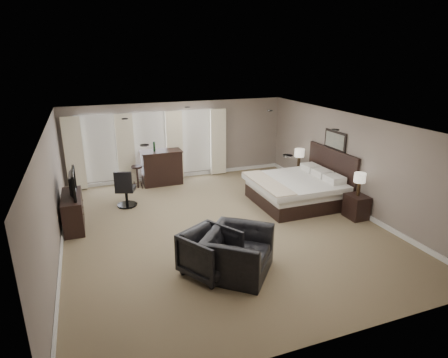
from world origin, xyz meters
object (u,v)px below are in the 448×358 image
object	(u,v)px
nightstand_near	(356,207)
armchair_far	(210,251)
nightstand_far	(298,176)
desk_chair	(126,188)
lamp_far	(299,159)
bar_counter	(162,167)
tv	(71,193)
bed	(299,178)
bar_stool_left	(138,177)
lamp_near	(359,184)
bar_stool_right	(166,172)
dresser	(73,211)
armchair_near	(238,246)

from	to	relation	value
nightstand_near	armchair_far	distance (m)	4.57
nightstand_far	desk_chair	size ratio (longest dim) A/B	0.49
nightstand_near	lamp_far	bearing A→B (deg)	90.00
bar_counter	desk_chair	size ratio (longest dim) A/B	1.20
tv	bar_counter	world-z (taller)	bar_counter
nightstand_near	bed	bearing A→B (deg)	121.54
nightstand_near	bar_stool_left	size ratio (longest dim) A/B	0.84
lamp_far	bar_stool_left	distance (m)	5.25
lamp_far	armchair_far	xyz separation A→B (m)	(-4.42, -4.07, -0.37)
nightstand_near	tv	size ratio (longest dim) A/B	0.57
lamp_near	bar_stool_right	bearing A→B (deg)	132.69
nightstand_near	tv	distance (m)	7.23
lamp_near	bar_stool_left	world-z (taller)	lamp_near
nightstand_far	armchair_far	xyz separation A→B (m)	(-4.42, -4.07, 0.23)
dresser	desk_chair	xyz separation A→B (m)	(1.38, 0.92, 0.13)
lamp_far	armchair_near	distance (m)	5.75
bar_stool_left	nightstand_far	bearing A→B (deg)	-15.96
lamp_near	armchair_near	distance (m)	4.13
nightstand_near	armchair_far	world-z (taller)	armchair_far
nightstand_far	armchair_near	bearing A→B (deg)	-132.81
tv	bed	bearing A→B (deg)	-95.33
nightstand_far	tv	distance (m)	7.01
lamp_far	dresser	bearing A→B (deg)	-172.69
lamp_near	bar_stool_right	world-z (taller)	lamp_near
armchair_near	armchair_far	bearing A→B (deg)	113.96
desk_chair	bar_stool_right	bearing A→B (deg)	-114.68
nightstand_far	bar_stool_left	size ratio (longest dim) A/B	0.72
nightstand_near	desk_chair	distance (m)	6.27
lamp_far	bar_stool_right	world-z (taller)	lamp_far
bar_counter	bar_stool_right	world-z (taller)	bar_counter
nightstand_near	desk_chair	bearing A→B (deg)	152.12
armchair_far	armchair_near	bearing A→B (deg)	-46.11
lamp_far	armchair_far	bearing A→B (deg)	-137.37
dresser	bar_counter	bearing A→B (deg)	42.12
dresser	armchair_near	distance (m)	4.49
nightstand_far	desk_chair	world-z (taller)	desk_chair
lamp_near	tv	xyz separation A→B (m)	(-6.92, 2.01, -0.03)
armchair_far	desk_chair	bearing A→B (deg)	74.91
tv	armchair_far	distance (m)	4.07
lamp_near	armchair_far	world-z (taller)	lamp_near
bar_stool_left	bar_stool_right	xyz separation A→B (m)	(0.93, 0.10, 0.02)
armchair_near	desk_chair	size ratio (longest dim) A/B	1.22
nightstand_far	dresser	bearing A→B (deg)	-172.69
desk_chair	bar_stool_left	bearing A→B (deg)	-90.98
armchair_near	bar_stool_left	size ratio (longest dim) A/B	1.80
nightstand_far	lamp_near	xyz separation A→B (m)	(0.00, -2.90, 0.66)
dresser	tv	world-z (taller)	tv
nightstand_far	bar_stool_right	size ratio (longest dim) A/B	0.69
dresser	lamp_far	bearing A→B (deg)	7.31
bed	nightstand_far	size ratio (longest dim) A/B	4.42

